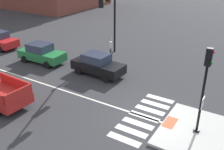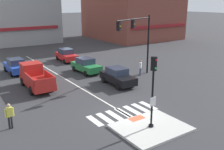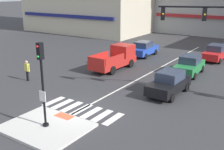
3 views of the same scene
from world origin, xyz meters
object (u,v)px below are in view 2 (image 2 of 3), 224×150
object	(u,v)px
pedestrian_waiting_far_side	(140,66)
car_green_eastbound_far	(86,65)
traffic_light_mast	(139,35)
car_blue_westbound_distant	(16,66)
pickup_truck_red_westbound_far	(35,77)
signal_pole	(153,86)
pedestrian_at_curb_left	(10,114)
car_red_eastbound_distant	(66,55)
car_black_eastbound_mid	(118,76)

from	to	relation	value
pedestrian_waiting_far_side	car_green_eastbound_far	bearing A→B (deg)	134.77
traffic_light_mast	car_blue_westbound_distant	bearing A→B (deg)	139.12
car_blue_westbound_distant	pickup_truck_red_westbound_far	size ratio (longest dim) A/B	0.80
signal_pole	pedestrian_at_curb_left	size ratio (longest dim) A/B	2.66
traffic_light_mast	pedestrian_at_curb_left	world-z (taller)	traffic_light_mast
car_blue_westbound_distant	pickup_truck_red_westbound_far	bearing A→B (deg)	-87.80
car_red_eastbound_distant	pedestrian_at_curb_left	bearing A→B (deg)	-124.85
traffic_light_mast	pedestrian_waiting_far_side	bearing A→B (deg)	34.80
traffic_light_mast	pickup_truck_red_westbound_far	bearing A→B (deg)	164.30
car_blue_westbound_distant	car_green_eastbound_far	world-z (taller)	same
signal_pole	car_blue_westbound_distant	bearing A→B (deg)	101.24
pedestrian_at_curb_left	car_red_eastbound_distant	bearing A→B (deg)	55.15
signal_pole	car_green_eastbound_far	world-z (taller)	signal_pole
traffic_light_mast	car_blue_westbound_distant	distance (m)	13.93
signal_pole	pedestrian_at_curb_left	xyz separation A→B (m)	(-7.25, 4.92, -1.85)
pickup_truck_red_westbound_far	car_black_eastbound_mid	bearing A→B (deg)	-28.01
car_green_eastbound_far	pickup_truck_red_westbound_far	distance (m)	6.60
car_green_eastbound_far	pedestrian_waiting_far_side	world-z (taller)	pedestrian_waiting_far_side
signal_pole	pedestrian_at_curb_left	world-z (taller)	signal_pole
car_black_eastbound_mid	car_blue_westbound_distant	bearing A→B (deg)	125.99
pedestrian_at_curb_left	signal_pole	bearing A→B (deg)	-34.16
car_red_eastbound_distant	car_green_eastbound_far	size ratio (longest dim) A/B	1.00
signal_pole	pickup_truck_red_westbound_far	world-z (taller)	signal_pole
traffic_light_mast	pedestrian_at_curb_left	bearing A→B (deg)	-162.66
pickup_truck_red_westbound_far	signal_pole	bearing A→B (deg)	-74.42
signal_pole	traffic_light_mast	world-z (taller)	traffic_light_mast
car_green_eastbound_far	pickup_truck_red_westbound_far	xyz separation A→B (m)	(-6.31, -1.93, 0.17)
pickup_truck_red_westbound_far	pedestrian_waiting_far_side	world-z (taller)	pickup_truck_red_westbound_far
signal_pole	pedestrian_waiting_far_side	world-z (taller)	signal_pole
car_red_eastbound_distant	pedestrian_at_curb_left	world-z (taller)	pedestrian_at_curb_left
traffic_light_mast	car_green_eastbound_far	size ratio (longest dim) A/B	1.51
car_red_eastbound_distant	car_blue_westbound_distant	bearing A→B (deg)	-161.66
pickup_truck_red_westbound_far	pedestrian_waiting_far_side	bearing A→B (deg)	-12.59
car_red_eastbound_distant	traffic_light_mast	bearing A→B (deg)	-74.66
car_red_eastbound_distant	pickup_truck_red_westbound_far	size ratio (longest dim) A/B	0.80
car_blue_westbound_distant	pedestrian_waiting_far_side	bearing A→B (deg)	-37.79
pedestrian_waiting_far_side	car_black_eastbound_mid	bearing A→B (deg)	-162.24
car_green_eastbound_far	pickup_truck_red_westbound_far	bearing A→B (deg)	-163.01
signal_pole	car_black_eastbound_mid	bearing A→B (deg)	68.18
car_black_eastbound_mid	car_blue_westbound_distant	world-z (taller)	same
pedestrian_at_curb_left	car_green_eastbound_far	bearing A→B (deg)	41.53
car_red_eastbound_distant	pedestrian_waiting_far_side	size ratio (longest dim) A/B	2.48
car_red_eastbound_distant	car_black_eastbound_mid	bearing A→B (deg)	-90.67
car_blue_westbound_distant	pedestrian_waiting_far_side	xyz separation A→B (m)	(10.79, -8.37, 0.17)
signal_pole	car_black_eastbound_mid	size ratio (longest dim) A/B	1.07
traffic_light_mast	pedestrian_at_curb_left	xyz separation A→B (m)	(-13.84, -4.32, -3.47)
car_green_eastbound_far	pedestrian_waiting_far_side	xyz separation A→B (m)	(4.25, -4.29, 0.17)
car_blue_westbound_distant	signal_pole	bearing A→B (deg)	-78.76
signal_pole	car_blue_westbound_distant	world-z (taller)	signal_pole
pedestrian_at_curb_left	pedestrian_waiting_far_side	size ratio (longest dim) A/B	1.00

